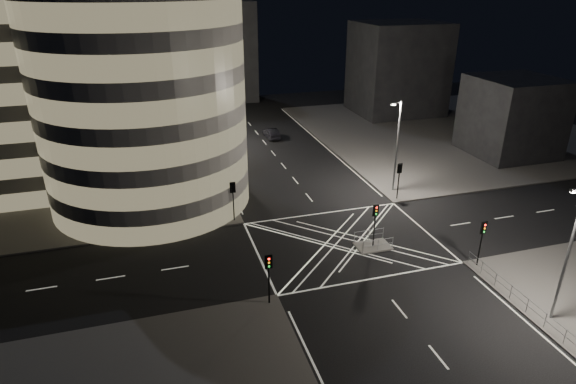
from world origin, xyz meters
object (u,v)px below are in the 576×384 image
object	(u,v)px
traffic_signal_island	(375,217)
traffic_signal_nr	(482,235)
traffic_signal_nl	(269,270)
street_lamp_right_near	(568,250)
traffic_signal_fr	(399,174)
sedan	(271,133)
street_lamp_left_far	(196,109)
traffic_signal_fl	(233,194)
street_lamp_left_near	(216,151)
central_island	(373,246)
street_lamp_right_far	(397,144)

from	to	relation	value
traffic_signal_island	traffic_signal_nr	bearing A→B (deg)	-37.93
traffic_signal_nl	street_lamp_right_near	distance (m)	19.78
traffic_signal_fr	sedan	distance (m)	26.09
sedan	street_lamp_right_near	bearing A→B (deg)	96.29
street_lamp_left_far	street_lamp_right_near	xyz separation A→B (m)	(18.87, -44.00, 0.00)
traffic_signal_nr	traffic_signal_fr	bearing A→B (deg)	90.00
traffic_signal_fl	traffic_signal_fr	world-z (taller)	same
street_lamp_left_near	street_lamp_left_far	bearing A→B (deg)	90.00
traffic_signal_nr	street_lamp_right_near	world-z (taller)	street_lamp_right_near
street_lamp_right_near	traffic_signal_nl	bearing A→B (deg)	158.45
central_island	traffic_signal_nl	xyz separation A→B (m)	(-10.80, -5.30, 2.84)
traffic_signal_fl	traffic_signal_nl	bearing A→B (deg)	-90.00
traffic_signal_fl	traffic_signal_island	bearing A→B (deg)	-37.54
traffic_signal_nl	street_lamp_right_near	size ratio (longest dim) A/B	0.40
traffic_signal_nr	street_lamp_right_near	size ratio (longest dim) A/B	0.40
street_lamp_left_far	street_lamp_right_near	bearing A→B (deg)	-66.79
street_lamp_left_near	sedan	size ratio (longest dim) A/B	2.28
traffic_signal_island	traffic_signal_fl	bearing A→B (deg)	142.46
central_island	street_lamp_left_far	world-z (taller)	street_lamp_left_far
traffic_signal_nr	street_lamp_left_far	bearing A→B (deg)	116.36
traffic_signal_fl	street_lamp_right_far	distance (m)	18.55
traffic_signal_fl	traffic_signal_fr	size ratio (longest dim) A/B	1.00
central_island	sedan	distance (m)	33.26
traffic_signal_fr	traffic_signal_nr	size ratio (longest dim) A/B	1.00
street_lamp_left_far	street_lamp_right_far	size ratio (longest dim) A/B	1.00
traffic_signal_nr	sedan	bearing A→B (deg)	100.72
traffic_signal_nl	sedan	size ratio (longest dim) A/B	0.91
street_lamp_left_far	traffic_signal_fr	bearing A→B (deg)	-51.83
traffic_signal_fl	street_lamp_left_far	distance (m)	23.36
traffic_signal_island	street_lamp_right_far	bearing A→B (deg)	54.70
traffic_signal_fr	street_lamp_left_near	world-z (taller)	street_lamp_left_near
traffic_signal_fr	street_lamp_right_far	size ratio (longest dim) A/B	0.40
traffic_signal_fr	street_lamp_left_near	size ratio (longest dim) A/B	0.40
traffic_signal_fl	street_lamp_left_near	world-z (taller)	street_lamp_left_near
central_island	traffic_signal_island	distance (m)	2.84
street_lamp_left_far	sedan	size ratio (longest dim) A/B	2.28
traffic_signal_nl	traffic_signal_fr	world-z (taller)	same
street_lamp_right_far	street_lamp_left_far	bearing A→B (deg)	131.94
street_lamp_left_far	street_lamp_right_far	world-z (taller)	same
traffic_signal_nr	central_island	bearing A→B (deg)	142.07
street_lamp_left_far	street_lamp_right_near	size ratio (longest dim) A/B	1.00
traffic_signal_fr	street_lamp_right_far	distance (m)	3.48
traffic_signal_island	sedan	distance (m)	33.33
traffic_signal_nr	street_lamp_right_far	bearing A→B (deg)	87.70
traffic_signal_nl	sedan	world-z (taller)	traffic_signal_nl
traffic_signal_fr	sedan	size ratio (longest dim) A/B	0.91
traffic_signal_nr	traffic_signal_island	world-z (taller)	same
traffic_signal_nl	traffic_signal_nr	world-z (taller)	same
central_island	traffic_signal_fl	bearing A→B (deg)	142.46
traffic_signal_island	street_lamp_left_far	world-z (taller)	street_lamp_left_far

